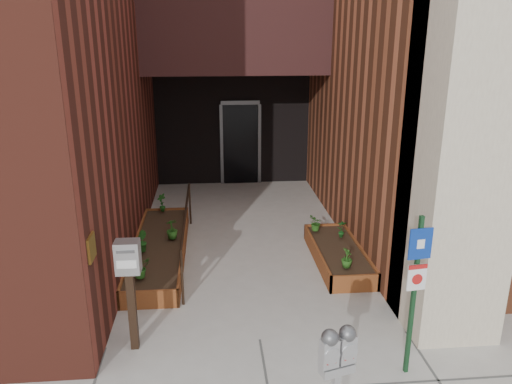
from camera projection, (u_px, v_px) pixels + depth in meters
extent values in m
plane|color=#9E9991|center=(260.00, 340.00, 6.60)|extent=(80.00, 80.00, 0.00)
cube|color=tan|center=(458.00, 171.00, 6.33)|extent=(1.10, 1.20, 4.40)
cube|color=black|center=(234.00, 26.00, 11.06)|extent=(4.20, 2.00, 2.00)
cube|color=black|center=(232.00, 127.00, 13.15)|extent=(4.00, 0.30, 3.00)
cube|color=black|center=(241.00, 145.00, 13.14)|extent=(0.90, 0.06, 2.10)
cube|color=#B79338|center=(91.00, 248.00, 5.77)|extent=(0.04, 0.30, 0.30)
cube|color=maroon|center=(148.00, 300.00, 7.29)|extent=(0.90, 0.04, 0.30)
cube|color=maroon|center=(167.00, 215.00, 10.66)|extent=(0.90, 0.04, 0.30)
cube|color=maroon|center=(135.00, 250.00, 8.94)|extent=(0.04, 3.60, 0.30)
cube|color=maroon|center=(184.00, 248.00, 9.01)|extent=(0.04, 3.60, 0.30)
cube|color=black|center=(160.00, 250.00, 8.98)|extent=(0.82, 3.52, 0.26)
cube|color=maroon|center=(355.00, 284.00, 7.75)|extent=(0.80, 0.04, 0.30)
cube|color=maroon|center=(324.00, 231.00, 9.80)|extent=(0.80, 0.04, 0.30)
cube|color=maroon|center=(317.00, 255.00, 8.74)|extent=(0.04, 2.20, 0.30)
cube|color=maroon|center=(359.00, 253.00, 8.81)|extent=(0.04, 2.20, 0.30)
cube|color=black|center=(338.00, 255.00, 8.78)|extent=(0.72, 2.12, 0.26)
cylinder|color=black|center=(182.00, 277.00, 7.32)|extent=(0.04, 0.04, 0.90)
cylinder|color=black|center=(190.00, 204.00, 10.44)|extent=(0.04, 0.04, 0.90)
cylinder|color=black|center=(186.00, 211.00, 8.75)|extent=(0.04, 3.30, 0.04)
cube|color=#ADADB0|center=(337.00, 369.00, 4.38)|extent=(0.33, 0.20, 0.08)
cube|color=#ADADB0|center=(329.00, 353.00, 4.30)|extent=(0.18, 0.14, 0.27)
sphere|color=#59595B|center=(330.00, 338.00, 4.25)|extent=(0.15, 0.15, 0.15)
cube|color=white|center=(332.00, 354.00, 4.24)|extent=(0.09, 0.03, 0.05)
cube|color=#B21414|center=(332.00, 363.00, 4.27)|extent=(0.09, 0.03, 0.03)
cube|color=#ADADB0|center=(347.00, 349.00, 4.36)|extent=(0.18, 0.14, 0.27)
sphere|color=#59595B|center=(348.00, 333.00, 4.31)|extent=(0.15, 0.15, 0.15)
cube|color=white|center=(350.00, 350.00, 4.30)|extent=(0.09, 0.03, 0.05)
cube|color=#B21414|center=(349.00, 358.00, 4.33)|extent=(0.09, 0.03, 0.03)
cube|color=#14381C|center=(413.00, 298.00, 5.68)|extent=(0.05, 0.05, 1.99)
cube|color=navy|center=(421.00, 244.00, 5.45)|extent=(0.27, 0.05, 0.36)
cube|color=white|center=(421.00, 244.00, 5.44)|extent=(0.09, 0.02, 0.11)
cube|color=white|center=(417.00, 277.00, 5.57)|extent=(0.23, 0.05, 0.32)
cube|color=#B21414|center=(418.00, 267.00, 5.53)|extent=(0.23, 0.04, 0.05)
cylinder|color=#B21414|center=(417.00, 279.00, 5.57)|extent=(0.13, 0.03, 0.13)
cube|color=black|center=(132.00, 310.00, 6.27)|extent=(0.10, 0.10, 1.08)
cube|color=#ADADB0|center=(128.00, 257.00, 6.05)|extent=(0.30, 0.22, 0.41)
cube|color=#59595B|center=(125.00, 252.00, 5.90)|extent=(0.22, 0.01, 0.04)
cube|color=white|center=(126.00, 265.00, 5.95)|extent=(0.24, 0.01, 0.10)
imported|color=#255E1B|center=(140.00, 267.00, 7.59)|extent=(0.41, 0.41, 0.33)
imported|color=#1D5618|center=(142.00, 241.00, 8.50)|extent=(0.25, 0.25, 0.36)
imported|color=#275E1A|center=(172.00, 229.00, 9.02)|extent=(0.27, 0.27, 0.37)
imported|color=#1A5317|center=(162.00, 203.00, 10.38)|extent=(0.29, 0.29, 0.38)
imported|color=#255418|center=(347.00, 258.00, 7.92)|extent=(0.22, 0.22, 0.32)
imported|color=#165018|center=(342.00, 229.00, 9.08)|extent=(0.18, 0.18, 0.33)
imported|color=#275D1A|center=(316.00, 223.00, 9.38)|extent=(0.35, 0.35, 0.29)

